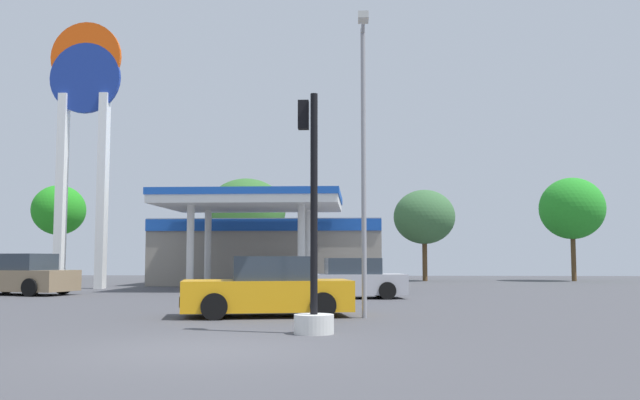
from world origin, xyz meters
name	(u,v)px	position (x,y,z in m)	size (l,w,h in m)	color
ground_plane	(204,350)	(0.00, 0.00, 0.00)	(90.00, 90.00, 0.00)	#47474C
gas_station	(268,248)	(-2.40, 25.63, 1.99)	(11.97, 12.65, 4.36)	gray
station_pole_sign	(84,121)	(-10.72, 20.86, 8.01)	(3.44, 0.56, 12.85)	white
car_0	(19,276)	(-10.87, 15.41, 0.73)	(4.80, 2.94, 1.60)	black
car_1	(349,280)	(2.10, 13.81, 0.65)	(4.20, 2.27, 1.43)	black
car_2	(268,289)	(0.18, 6.16, 0.67)	(4.38, 2.50, 1.48)	black
traffic_signal_0	(313,271)	(1.55, 2.40, 1.19)	(0.76, 0.76, 4.64)	silver
tree_0	(59,211)	(-17.26, 32.90, 4.55)	(3.45, 3.45, 6.22)	brown
tree_1	(246,211)	(-4.36, 30.19, 4.31)	(4.79, 4.79, 6.25)	brown
tree_2	(424,217)	(6.58, 32.25, 4.00)	(3.84, 3.84, 5.72)	brown
tree_3	(572,209)	(15.82, 32.59, 4.52)	(4.00, 4.00, 6.46)	brown
corner_streetlamp	(364,141)	(2.56, 5.66, 4.27)	(0.24, 1.48, 7.13)	gray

